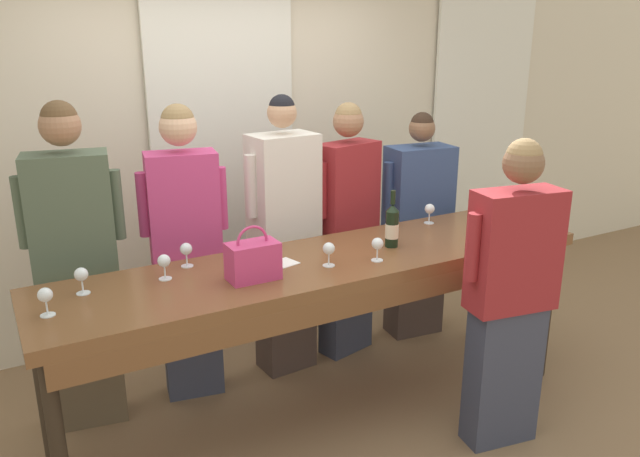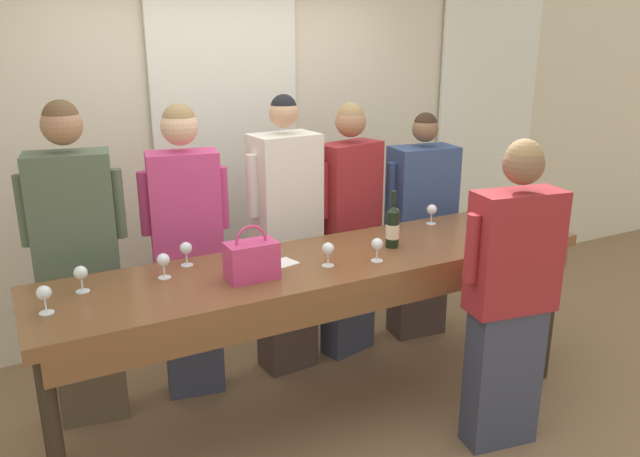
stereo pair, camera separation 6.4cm
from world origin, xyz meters
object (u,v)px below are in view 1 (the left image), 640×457
wine_glass_near_host (329,250)px  guest_pink_top (186,251)px  guest_striped_shirt (347,229)px  handbag (253,260)px  wine_glass_front_right (520,209)px  wine_glass_back_right (45,296)px  wine_glass_front_mid (392,213)px  host_pouring (510,295)px  wine_glass_center_left (81,276)px  wine_glass_center_mid (473,202)px  wine_glass_center_right (430,210)px  wine_glass_back_mid (490,210)px  wine_glass_front_left (164,262)px  tasting_bar (328,274)px  guest_cream_sweater (284,237)px  guest_navy_coat (417,227)px  wine_glass_by_bottle (186,250)px  guest_olive_jacket (77,267)px  wine_bottle (392,226)px  wine_glass_back_left (377,245)px

wine_glass_near_host → guest_pink_top: bearing=125.5°
guest_striped_shirt → handbag: bearing=-143.9°
wine_glass_front_right → wine_glass_back_right: same height
wine_glass_front_mid → host_pouring: 0.99m
wine_glass_center_left → wine_glass_center_mid: 2.53m
handbag → wine_glass_back_right: 0.95m
wine_glass_center_right → wine_glass_front_right: bearing=-27.0°
wine_glass_back_mid → host_pouring: host_pouring is taller
handbag → wine_glass_front_mid: handbag is taller
wine_glass_front_left → wine_glass_front_mid: 1.52m
wine_glass_center_mid → guest_striped_shirt: (-0.75, 0.40, -0.18)m
wine_glass_center_right → host_pouring: bearing=-101.3°
wine_glass_front_mid → guest_striped_shirt: (-0.13, 0.34, -0.18)m
wine_glass_front_right → wine_glass_center_left: bearing=176.6°
guest_pink_top → wine_glass_center_left: bearing=-142.5°
wine_glass_center_mid → wine_glass_center_right: size_ratio=1.00×
wine_glass_center_left → tasting_bar: bearing=-7.3°
guest_pink_top → guest_cream_sweater: size_ratio=0.99×
tasting_bar → wine_glass_center_left: wine_glass_center_left is taller
wine_glass_center_mid → guest_striped_shirt: 0.87m
wine_glass_center_left → host_pouring: (1.97, -0.79, -0.22)m
wine_glass_center_right → guest_navy_coat: size_ratio=0.08×
wine_glass_near_host → wine_glass_by_bottle: (-0.66, 0.36, 0.00)m
wine_glass_front_left → wine_glass_front_right: size_ratio=1.00×
tasting_bar → guest_olive_jacket: (-1.20, 0.66, 0.05)m
guest_navy_coat → guest_pink_top: bearing=180.0°
wine_glass_front_left → guest_striped_shirt: bearing=20.4°
handbag → wine_glass_back_right: size_ratio=2.16×
wine_bottle → guest_pink_top: guest_pink_top is taller
wine_glass_center_left → wine_glass_back_left: bearing=-11.8°
wine_glass_center_mid → guest_olive_jacket: 2.51m
wine_glass_back_right → guest_cream_sweater: 1.64m
tasting_bar → wine_glass_back_right: 1.43m
handbag → wine_glass_center_right: bearing=13.6°
wine_glass_center_right → guest_navy_coat: bearing=60.8°
wine_glass_center_mid → host_pouring: host_pouring is taller
handbag → guest_striped_shirt: guest_striped_shirt is taller
wine_bottle → wine_glass_center_left: (-1.67, 0.15, -0.03)m
wine_glass_center_left → wine_glass_back_left: size_ratio=1.00×
wine_glass_back_mid → wine_glass_back_right: bearing=-178.1°
guest_pink_top → guest_navy_coat: (1.72, -0.00, -0.11)m
wine_glass_back_right → wine_glass_near_host: (1.37, -0.07, 0.00)m
wine_glass_front_right → wine_glass_center_left: size_ratio=1.00×
wine_glass_center_mid → wine_glass_back_right: same height
wine_glass_front_left → wine_glass_by_bottle: same height
wine_glass_front_mid → wine_glass_center_left: size_ratio=1.00×
wine_glass_center_left → guest_striped_shirt: guest_striped_shirt is taller
wine_glass_back_mid → wine_glass_center_left: bearing=178.0°
wine_glass_by_bottle → wine_glass_front_left: bearing=-141.5°
wine_glass_front_right → host_pouring: 0.98m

